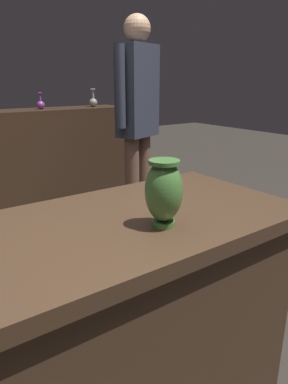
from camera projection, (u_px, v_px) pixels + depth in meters
The scene contains 5 objects.
display_plinth at pixel (128, 318), 1.26m from camera, with size 1.20×0.64×0.80m.
vase_centerpiece at pixel (164, 191), 1.04m from camera, with size 0.12×0.12×0.21m.
shelf_vase_right at pixel (41, 104), 3.06m from camera, with size 0.07×0.07×0.14m.
shelf_vase_far_right at pixel (93, 101), 3.35m from camera, with size 0.08×0.08×0.17m.
visitor_near_right at pixel (138, 114), 2.60m from camera, with size 0.45×0.28×1.67m.
Camera 1 is at (-0.57, -0.90, 1.23)m, focal length 32.47 mm.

